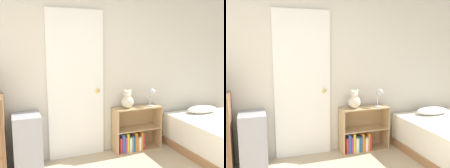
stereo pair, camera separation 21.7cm
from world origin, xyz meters
TOP-DOWN VIEW (x-y plane):
  - wall_back at (0.00, 2.25)m, footprint 10.00×0.06m
  - door_closed at (0.02, 2.20)m, footprint 0.81×0.09m
  - storage_bin at (-0.68, 2.00)m, footprint 0.34×0.39m
  - bookshelf at (0.88, 2.07)m, footprint 0.75×0.26m
  - teddy_bear at (0.76, 2.07)m, footprint 0.19×0.19m
  - desk_lamp at (1.16, 2.03)m, footprint 0.14×0.13m

SIDE VIEW (x-z plane):
  - bookshelf at x=0.88m, z-range -0.08..0.59m
  - storage_bin at x=-0.68m, z-range 0.00..0.74m
  - teddy_bear at x=0.76m, z-range 0.65..0.94m
  - desk_lamp at x=1.16m, z-range 0.73..1.01m
  - door_closed at x=0.02m, z-range 0.00..2.10m
  - wall_back at x=0.00m, z-range 0.00..2.55m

